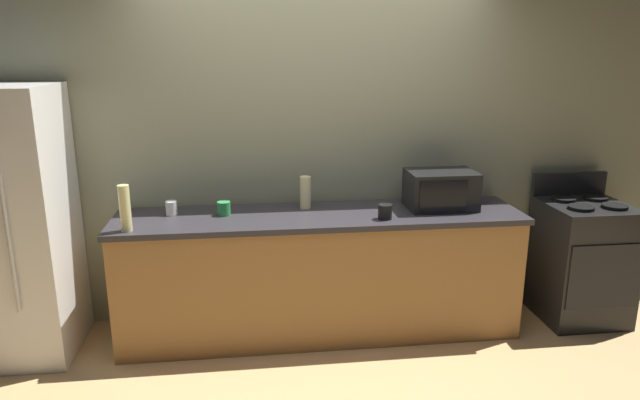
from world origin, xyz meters
TOP-DOWN VIEW (x-y plane):
  - ground_plane at (0.00, 0.00)m, footprint 8.00×8.00m
  - back_wall at (0.00, 0.81)m, footprint 6.40×0.10m
  - counter_run at (0.00, 0.40)m, footprint 2.84×0.64m
  - refrigerator at (-2.05, 0.40)m, footprint 0.72×0.73m
  - stove_range at (2.00, 0.40)m, footprint 0.60×0.61m
  - microwave at (0.88, 0.45)m, footprint 0.48×0.35m
  - bottle_vinegar at (-1.26, 0.17)m, footprint 0.07×0.07m
  - bottle_hand_soap at (-0.09, 0.56)m, footprint 0.08×0.08m
  - mug_black at (0.42, 0.23)m, footprint 0.09×0.09m
  - mug_white at (-1.02, 0.50)m, footprint 0.08×0.08m
  - mug_green at (-0.66, 0.45)m, footprint 0.09×0.09m

SIDE VIEW (x-z plane):
  - ground_plane at x=0.00m, z-range 0.00..0.00m
  - counter_run at x=0.00m, z-range 0.00..0.90m
  - stove_range at x=2.00m, z-range -0.08..1.00m
  - refrigerator at x=-2.05m, z-range 0.00..1.80m
  - mug_green at x=-0.66m, z-range 0.90..0.99m
  - mug_white at x=-1.02m, z-range 0.90..1.00m
  - mug_black at x=0.42m, z-range 0.90..1.00m
  - bottle_hand_soap at x=-0.09m, z-range 0.90..1.13m
  - microwave at x=0.88m, z-range 0.90..1.17m
  - bottle_vinegar at x=-1.26m, z-range 0.90..1.20m
  - back_wall at x=0.00m, z-range 0.00..2.70m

